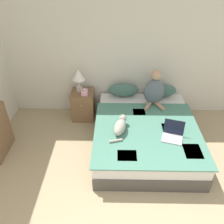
% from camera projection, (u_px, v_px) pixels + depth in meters
% --- Properties ---
extents(wall_back, '(5.86, 0.05, 2.55)m').
position_uv_depth(wall_back, '(131.00, 53.00, 4.48)').
color(wall_back, beige).
rests_on(wall_back, ground_plane).
extents(bed, '(1.72, 2.10, 0.45)m').
position_uv_depth(bed, '(145.00, 134.00, 4.15)').
color(bed, '#4C4742').
rests_on(bed, ground_plane).
extents(pillow_near, '(0.60, 0.23, 0.28)m').
position_uv_depth(pillow_near, '(123.00, 90.00, 4.70)').
color(pillow_near, '#42665B').
rests_on(pillow_near, bed).
extents(pillow_far, '(0.60, 0.23, 0.28)m').
position_uv_depth(pillow_far, '(161.00, 90.00, 4.69)').
color(pillow_far, '#42665B').
rests_on(pillow_far, bed).
extents(person_sitting, '(0.39, 0.37, 0.69)m').
position_uv_depth(person_sitting, '(154.00, 90.00, 4.37)').
color(person_sitting, slate).
rests_on(person_sitting, bed).
extents(cat_tabby, '(0.30, 0.56, 0.20)m').
position_uv_depth(cat_tabby, '(120.00, 126.00, 3.81)').
color(cat_tabby, '#A8A399').
rests_on(cat_tabby, bed).
extents(laptop_open, '(0.38, 0.37, 0.25)m').
position_uv_depth(laptop_open, '(173.00, 135.00, 3.69)').
color(laptop_open, '#B7B7BC').
rests_on(laptop_open, bed).
extents(nightstand, '(0.44, 0.47, 0.58)m').
position_uv_depth(nightstand, '(83.00, 105.00, 4.81)').
color(nightstand, brown).
rests_on(nightstand, ground_plane).
extents(table_lamp, '(0.25, 0.25, 0.46)m').
position_uv_depth(table_lamp, '(78.00, 76.00, 4.51)').
color(table_lamp, beige).
rests_on(table_lamp, nightstand).
extents(tissue_box, '(0.12, 0.12, 0.14)m').
position_uv_depth(tissue_box, '(85.00, 92.00, 4.53)').
color(tissue_box, '#E09EB2').
rests_on(tissue_box, nightstand).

